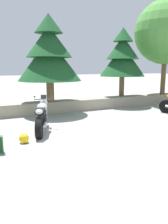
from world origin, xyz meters
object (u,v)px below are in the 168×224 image
pine_tree_far_left (49,53)px  pine_tree_mid_left (123,56)px  motorcycle_silver_centre (42,118)px  rider_helmet (24,138)px

pine_tree_far_left → pine_tree_mid_left: pine_tree_far_left is taller
motorcycle_silver_centre → pine_tree_far_left: pine_tree_far_left is taller
motorcycle_silver_centre → pine_tree_mid_left: (5.66, 3.38, 2.29)m
motorcycle_silver_centre → pine_tree_mid_left: bearing=30.8°
pine_tree_far_left → motorcycle_silver_centre: bearing=-113.6°
rider_helmet → pine_tree_far_left: bearing=61.4°
motorcycle_silver_centre → pine_tree_mid_left: 6.98m
rider_helmet → pine_tree_mid_left: bearing=33.5°
rider_helmet → pine_tree_mid_left: (6.47, 4.29, 2.64)m
rider_helmet → pine_tree_far_left: 5.08m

